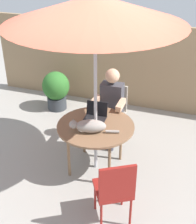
# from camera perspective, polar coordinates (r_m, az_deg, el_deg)

# --- Properties ---
(ground_plane) EXTENTS (14.00, 14.00, 0.00)m
(ground_plane) POSITION_cam_1_polar(r_m,az_deg,el_deg) (4.64, -0.41, -10.00)
(ground_plane) COLOR gray
(fence_back) EXTENTS (5.66, 0.08, 1.62)m
(fence_back) POSITION_cam_1_polar(r_m,az_deg,el_deg) (5.99, 6.22, 8.36)
(fence_back) COLOR #937756
(fence_back) RESTS_ON ground
(patio_table) EXTENTS (1.06, 1.06, 0.72)m
(patio_table) POSITION_cam_1_polar(r_m,az_deg,el_deg) (4.25, -0.44, -3.06)
(patio_table) COLOR brown
(patio_table) RESTS_ON ground
(patio_umbrella) EXTENTS (2.13, 2.13, 2.41)m
(patio_umbrella) POSITION_cam_1_polar(r_m,az_deg,el_deg) (3.65, -0.53, 18.33)
(patio_umbrella) COLOR #B7B7BC
(patio_umbrella) RESTS_ON ground
(chair_occupied) EXTENTS (0.40, 0.40, 0.91)m
(chair_occupied) POSITION_cam_1_polar(r_m,az_deg,el_deg) (5.02, 2.81, 0.71)
(chair_occupied) COLOR #B2A899
(chair_occupied) RESTS_ON ground
(chair_empty) EXTENTS (0.55, 0.55, 0.91)m
(chair_empty) POSITION_cam_1_polar(r_m,az_deg,el_deg) (3.52, 3.10, -13.80)
(chair_empty) COLOR maroon
(chair_empty) RESTS_ON ground
(person_seated) EXTENTS (0.48, 0.48, 1.25)m
(person_seated) POSITION_cam_1_polar(r_m,az_deg,el_deg) (4.81, 2.32, 1.62)
(person_seated) COLOR #3F3F47
(person_seated) RESTS_ON ground
(laptop) EXTENTS (0.31, 0.27, 0.21)m
(laptop) POSITION_cam_1_polar(r_m,az_deg,el_deg) (4.36, -0.37, -0.28)
(laptop) COLOR black
(laptop) RESTS_ON patio_table
(cat) EXTENTS (0.64, 0.30, 0.17)m
(cat) POSITION_cam_1_polar(r_m,az_deg,el_deg) (4.04, -1.68, -2.61)
(cat) COLOR gray
(cat) RESTS_ON patio_table
(potted_plant_near_fence) EXTENTS (0.52, 0.52, 0.76)m
(potted_plant_near_fence) POSITION_cam_1_polar(r_m,az_deg,el_deg) (6.00, -7.70, 4.21)
(potted_plant_near_fence) COLOR #33383D
(potted_plant_near_fence) RESTS_ON ground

